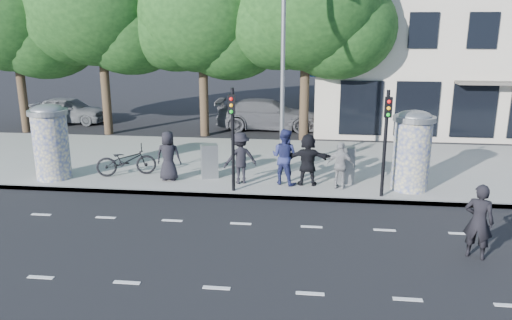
# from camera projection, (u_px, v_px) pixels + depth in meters

# --- Properties ---
(ground) EXTENTS (120.00, 120.00, 0.00)m
(ground) POSITION_uv_depth(u_px,v_px,m) (233.00, 245.00, 12.81)
(ground) COLOR black
(ground) RESTS_ON ground
(sidewalk) EXTENTS (40.00, 8.00, 0.15)m
(sidewalk) POSITION_uv_depth(u_px,v_px,m) (263.00, 164.00, 19.98)
(sidewalk) COLOR gray
(sidewalk) RESTS_ON ground
(curb) EXTENTS (40.00, 0.10, 0.16)m
(curb) POSITION_uv_depth(u_px,v_px,m) (250.00, 196.00, 16.19)
(curb) COLOR slate
(curb) RESTS_ON ground
(lane_dash_near) EXTENTS (32.00, 0.12, 0.01)m
(lane_dash_near) POSITION_uv_depth(u_px,v_px,m) (217.00, 288.00, 10.70)
(lane_dash_near) COLOR silver
(lane_dash_near) RESTS_ON ground
(lane_dash_far) EXTENTS (32.00, 0.12, 0.01)m
(lane_dash_far) POSITION_uv_depth(u_px,v_px,m) (241.00, 224.00, 14.15)
(lane_dash_far) COLOR silver
(lane_dash_far) RESTS_ON ground
(ad_column_left) EXTENTS (1.36, 1.36, 2.65)m
(ad_column_left) POSITION_uv_depth(u_px,v_px,m) (51.00, 140.00, 17.52)
(ad_column_left) COLOR beige
(ad_column_left) RESTS_ON sidewalk
(ad_column_right) EXTENTS (1.36, 1.36, 2.65)m
(ad_column_right) POSITION_uv_depth(u_px,v_px,m) (412.00, 149.00, 16.33)
(ad_column_right) COLOR beige
(ad_column_right) RESTS_ON sidewalk
(traffic_pole_near) EXTENTS (0.22, 0.31, 3.40)m
(traffic_pole_near) POSITION_uv_depth(u_px,v_px,m) (233.00, 129.00, 15.92)
(traffic_pole_near) COLOR black
(traffic_pole_near) RESTS_ON sidewalk
(traffic_pole_far) EXTENTS (0.22, 0.31, 3.40)m
(traffic_pole_far) POSITION_uv_depth(u_px,v_px,m) (386.00, 133.00, 15.39)
(traffic_pole_far) COLOR black
(traffic_pole_far) RESTS_ON sidewalk
(street_lamp) EXTENTS (0.25, 0.93, 8.00)m
(street_lamp) POSITION_uv_depth(u_px,v_px,m) (283.00, 44.00, 17.81)
(street_lamp) COLOR slate
(street_lamp) RESTS_ON sidewalk
(tree_far_left) EXTENTS (7.20, 7.20, 9.26)m
(tree_far_left) POSITION_uv_depth(u_px,v_px,m) (12.00, 9.00, 24.61)
(tree_far_left) COLOR #38281C
(tree_far_left) RESTS_ON ground
(tree_mid_left) EXTENTS (7.20, 7.20, 9.57)m
(tree_mid_left) POSITION_uv_depth(u_px,v_px,m) (99.00, 2.00, 24.02)
(tree_mid_left) COLOR #38281C
(tree_mid_left) RESTS_ON ground
(tree_near_left) EXTENTS (6.80, 6.80, 8.97)m
(tree_near_left) POSITION_uv_depth(u_px,v_px,m) (202.00, 11.00, 23.77)
(tree_near_left) COLOR #38281C
(tree_near_left) RESTS_ON ground
(tree_center) EXTENTS (7.00, 7.00, 9.30)m
(tree_center) POSITION_uv_depth(u_px,v_px,m) (307.00, 5.00, 22.76)
(tree_center) COLOR #38281C
(tree_center) RESTS_ON ground
(building) EXTENTS (20.30, 15.85, 12.00)m
(building) POSITION_uv_depth(u_px,v_px,m) (490.00, 15.00, 29.05)
(building) COLOR beige
(building) RESTS_ON ground
(ped_a) EXTENTS (0.86, 0.57, 1.76)m
(ped_a) POSITION_uv_depth(u_px,v_px,m) (168.00, 156.00, 17.40)
(ped_a) COLOR black
(ped_a) RESTS_ON sidewalk
(ped_c) EXTENTS (1.15, 1.05, 1.92)m
(ped_c) POSITION_uv_depth(u_px,v_px,m) (284.00, 157.00, 16.97)
(ped_c) COLOR navy
(ped_c) RESTS_ON sidewalk
(ped_d) EXTENTS (1.32, 1.06, 1.78)m
(ped_d) POSITION_uv_depth(u_px,v_px,m) (240.00, 158.00, 17.08)
(ped_d) COLOR black
(ped_d) RESTS_ON sidewalk
(ped_e) EXTENTS (1.03, 0.72, 1.59)m
(ped_e) POSITION_uv_depth(u_px,v_px,m) (341.00, 166.00, 16.51)
(ped_e) COLOR gray
(ped_e) RESTS_ON sidewalk
(ped_f) EXTENTS (1.67, 0.64, 1.79)m
(ped_f) POSITION_uv_depth(u_px,v_px,m) (308.00, 160.00, 16.88)
(ped_f) COLOR black
(ped_f) RESTS_ON sidewalk
(man_road) EXTENTS (0.80, 0.70, 1.86)m
(man_road) POSITION_uv_depth(u_px,v_px,m) (479.00, 221.00, 11.89)
(man_road) COLOR black
(man_road) RESTS_ON ground
(bicycle) EXTENTS (1.42, 2.24, 1.11)m
(bicycle) POSITION_uv_depth(u_px,v_px,m) (126.00, 161.00, 18.04)
(bicycle) COLOR black
(bicycle) RESTS_ON sidewalk
(cabinet_left) EXTENTS (0.69, 0.59, 1.21)m
(cabinet_left) POSITION_uv_depth(u_px,v_px,m) (209.00, 161.00, 17.78)
(cabinet_left) COLOR slate
(cabinet_left) RESTS_ON sidewalk
(cabinet_right) EXTENTS (0.62, 0.46, 1.27)m
(cabinet_right) POSITION_uv_depth(u_px,v_px,m) (345.00, 165.00, 17.20)
(cabinet_right) COLOR slate
(cabinet_right) RESTS_ON sidewalk
(car_left) EXTENTS (1.89, 4.46, 1.50)m
(car_left) POSITION_uv_depth(u_px,v_px,m) (69.00, 110.00, 28.39)
(car_left) COLOR slate
(car_left) RESTS_ON ground
(car_right) EXTENTS (2.47, 5.62, 1.61)m
(car_right) POSITION_uv_depth(u_px,v_px,m) (268.00, 114.00, 26.67)
(car_right) COLOR #55565C
(car_right) RESTS_ON ground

